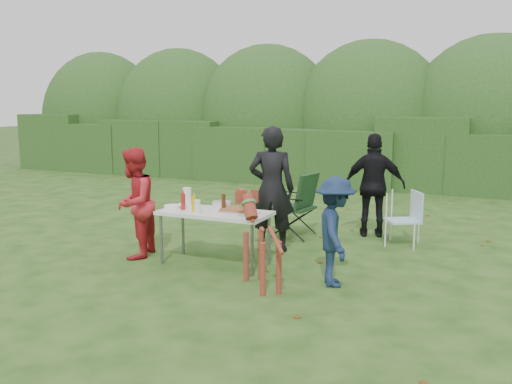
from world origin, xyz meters
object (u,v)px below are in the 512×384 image
at_px(person_cook, 272,189).
at_px(dog, 262,243).
at_px(beer_bottle, 224,203).
at_px(child, 335,232).
at_px(paper_towel_roll, 187,197).
at_px(lawn_chair, 403,218).
at_px(folding_table, 215,215).
at_px(mustard_bottle, 194,204).
at_px(person_red_jacket, 134,203).
at_px(ketchup_bottle, 183,202).
at_px(person_black_puffy, 374,185).
at_px(camping_chair, 293,204).

relative_size(person_cook, dog, 1.65).
bearing_deg(person_cook, beer_bottle, 56.44).
height_order(child, paper_towel_roll, child).
bearing_deg(lawn_chair, beer_bottle, 15.17).
bearing_deg(dog, folding_table, 13.09).
bearing_deg(dog, lawn_chair, -69.27).
relative_size(mustard_bottle, beer_bottle, 0.83).
bearing_deg(person_red_jacket, child, 75.08).
distance_m(ketchup_bottle, beer_bottle, 0.58).
bearing_deg(dog, person_cook, -26.39).
distance_m(child, beer_bottle, 1.62).
relative_size(person_black_puffy, ketchup_bottle, 7.73).
bearing_deg(dog, mustard_bottle, 24.02).
distance_m(person_black_puffy, mustard_bottle, 3.21).
bearing_deg(paper_towel_roll, person_red_jacket, -154.51).
distance_m(person_red_jacket, beer_bottle, 1.35).
bearing_deg(ketchup_bottle, beer_bottle, 10.07).
relative_size(camping_chair, mustard_bottle, 5.38).
relative_size(person_red_jacket, camping_chair, 1.46).
xyz_separation_m(person_red_jacket, ketchup_bottle, (0.77, 0.06, 0.07)).
bearing_deg(beer_bottle, ketchup_bottle, -169.93).
xyz_separation_m(folding_table, ketchup_bottle, (-0.44, -0.08, 0.16)).
distance_m(dog, beer_bottle, 1.08).
bearing_deg(person_black_puffy, camping_chair, 8.84).
height_order(child, dog, child).
relative_size(lawn_chair, ketchup_bottle, 3.88).
xyz_separation_m(person_cook, beer_bottle, (-0.30, -0.96, -0.07)).
distance_m(folding_table, camping_chair, 2.01).
bearing_deg(lawn_chair, folding_table, 13.76).
relative_size(folding_table, ketchup_bottle, 6.82).
height_order(folding_table, beer_bottle, beer_bottle).
height_order(mustard_bottle, ketchup_bottle, ketchup_bottle).
xyz_separation_m(camping_chair, paper_towel_roll, (-0.95, -1.78, 0.33)).
height_order(person_black_puffy, dog, person_black_puffy).
bearing_deg(child, person_black_puffy, -21.48).
relative_size(child, paper_towel_roll, 5.10).
bearing_deg(mustard_bottle, ketchup_bottle, 165.03).
relative_size(person_cook, beer_bottle, 7.75).
distance_m(folding_table, child, 1.73).
bearing_deg(dog, camping_chair, -32.94).
height_order(ketchup_bottle, beer_bottle, beer_bottle).
height_order(child, camping_chair, child).
xyz_separation_m(child, camping_chair, (-1.30, 2.13, -0.12)).
xyz_separation_m(mustard_bottle, beer_bottle, (0.37, 0.16, 0.02)).
xyz_separation_m(person_cook, lawn_chair, (1.74, 1.09, -0.50)).
bearing_deg(camping_chair, ketchup_bottle, 77.41).
distance_m(camping_chair, mustard_bottle, 2.21).
bearing_deg(beer_bottle, paper_towel_roll, 166.45).
relative_size(dog, mustard_bottle, 5.64).
xyz_separation_m(person_cook, mustard_bottle, (-0.67, -1.11, -0.09)).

